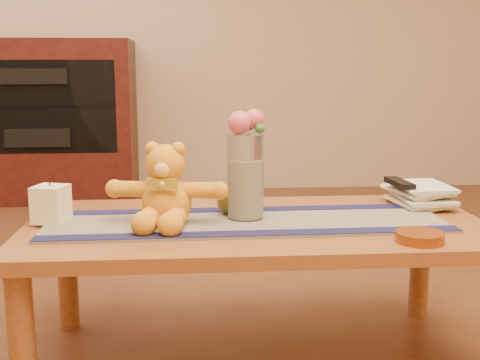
{
  "coord_description": "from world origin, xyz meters",
  "views": [
    {
      "loc": [
        -0.19,
        -1.8,
        0.92
      ],
      "look_at": [
        -0.05,
        0.0,
        0.58
      ],
      "focal_mm": 45.42,
      "sensor_mm": 36.0,
      "label": 1
    }
  ],
  "objects": [
    {
      "name": "wall_back",
      "position": [
        0.0,
        2.75,
        1.35
      ],
      "size": [
        5.5,
        0.0,
        5.5
      ],
      "primitive_type": "plane",
      "rotation": [
        1.57,
        0.0,
        0.0
      ],
      "color": "tan",
      "rests_on": "floor"
    },
    {
      "name": "pillar_candle",
      "position": [
        -0.62,
        0.01,
        0.51
      ],
      "size": [
        0.11,
        0.11,
        0.11
      ],
      "primitive_type": "cube",
      "rotation": [
        0.0,
        0.0,
        -0.26
      ],
      "color": "#FFF4BB",
      "rests_on": "persian_runner"
    },
    {
      "name": "stereo_lower",
      "position": [
        -1.2,
        2.35,
        0.46
      ],
      "size": [
        0.42,
        0.28,
        0.12
      ],
      "primitive_type": "cube",
      "color": "black",
      "rests_on": "media_cabinet"
    },
    {
      "name": "book_lower",
      "position": [
        0.5,
        0.15,
        0.48
      ],
      "size": [
        0.17,
        0.22,
        0.02
      ],
      "primitive_type": "imported",
      "rotation": [
        0.0,
        0.0,
        -0.0
      ],
      "color": "#F9EEC0",
      "rests_on": "book_bottom"
    },
    {
      "name": "glass_vase",
      "position": [
        -0.03,
        0.01,
        0.59
      ],
      "size": [
        0.11,
        0.11,
        0.26
      ],
      "primitive_type": "cylinder",
      "color": "silver",
      "rests_on": "persian_runner"
    },
    {
      "name": "teddy_bear",
      "position": [
        -0.27,
        -0.03,
        0.57
      ],
      "size": [
        0.38,
        0.33,
        0.23
      ],
      "primitive_type": null,
      "rotation": [
        0.0,
        0.0,
        -0.17
      ],
      "color": "orange",
      "rests_on": "persian_runner"
    },
    {
      "name": "runner_border_near",
      "position": [
        -0.03,
        -0.17,
        0.46
      ],
      "size": [
        1.2,
        0.08,
        0.0
      ],
      "primitive_type": "cube",
      "rotation": [
        0.0,
        0.0,
        0.01
      ],
      "color": "#171540",
      "rests_on": "persian_runner"
    },
    {
      "name": "book_bottom",
      "position": [
        0.5,
        0.16,
        0.46
      ],
      "size": [
        0.19,
        0.24,
        0.02
      ],
      "primitive_type": "imported",
      "rotation": [
        0.0,
        0.0,
        0.13
      ],
      "color": "#F9EEC0",
      "rests_on": "coffee_table_top"
    },
    {
      "name": "cabinet_cavity",
      "position": [
        -1.2,
        2.25,
        0.66
      ],
      "size": [
        1.02,
        0.03,
        0.61
      ],
      "primitive_type": "cube",
      "color": "black",
      "rests_on": "media_cabinet"
    },
    {
      "name": "bronze_ball",
      "position": [
        -0.08,
        0.07,
        0.5
      ],
      "size": [
        0.1,
        0.1,
        0.08
      ],
      "primitive_type": "sphere",
      "rotation": [
        0.0,
        0.0,
        -0.28
      ],
      "color": "#4A4318",
      "rests_on": "persian_runner"
    },
    {
      "name": "stereo_upper",
      "position": [
        -1.2,
        2.35,
        0.86
      ],
      "size": [
        0.42,
        0.28,
        0.1
      ],
      "primitive_type": "cube",
      "color": "black",
      "rests_on": "media_cabinet"
    },
    {
      "name": "table_leg_fl",
      "position": [
        -0.64,
        -0.29,
        0.21
      ],
      "size": [
        0.07,
        0.07,
        0.41
      ],
      "primitive_type": "cylinder",
      "color": "brown",
      "rests_on": "floor"
    },
    {
      "name": "runner_border_far",
      "position": [
        -0.03,
        0.12,
        0.46
      ],
      "size": [
        1.2,
        0.08,
        0.0
      ],
      "primitive_type": "cube",
      "rotation": [
        0.0,
        0.0,
        0.01
      ],
      "color": "#171540",
      "rests_on": "persian_runner"
    },
    {
      "name": "amber_dish",
      "position": [
        0.42,
        -0.26,
        0.46
      ],
      "size": [
        0.17,
        0.17,
        0.03
      ],
      "primitive_type": "cylinder",
      "rotation": [
        0.0,
        0.0,
        0.42
      ],
      "color": "#BF5914",
      "rests_on": "coffee_table_top"
    },
    {
      "name": "coffee_table_top",
      "position": [
        0.0,
        0.0,
        0.43
      ],
      "size": [
        1.4,
        0.7,
        0.04
      ],
      "primitive_type": "cube",
      "color": "brown",
      "rests_on": "floor"
    },
    {
      "name": "cabinet_shelf",
      "position": [
        -1.2,
        2.33,
        0.66
      ],
      "size": [
        1.02,
        0.2,
        0.02
      ],
      "primitive_type": "cube",
      "color": "black",
      "rests_on": "media_cabinet"
    },
    {
      "name": "table_leg_bl",
      "position": [
        -0.64,
        0.29,
        0.21
      ],
      "size": [
        0.07,
        0.07,
        0.41
      ],
      "primitive_type": "cylinder",
      "color": "brown",
      "rests_on": "floor"
    },
    {
      "name": "blue_flower_back",
      "position": [
        -0.02,
        0.05,
        0.75
      ],
      "size": [
        0.04,
        0.04,
        0.04
      ],
      "primitive_type": "sphere",
      "color": "#454697",
      "rests_on": "glass_vase"
    },
    {
      "name": "rose_right",
      "position": [
        -0.01,
        0.02,
        0.76
      ],
      "size": [
        0.06,
        0.06,
        0.06
      ],
      "primitive_type": "sphere",
      "color": "#E14F6D",
      "rests_on": "glass_vase"
    },
    {
      "name": "table_leg_br",
      "position": [
        0.64,
        0.29,
        0.21
      ],
      "size": [
        0.07,
        0.07,
        0.41
      ],
      "primitive_type": "cylinder",
      "color": "brown",
      "rests_on": "floor"
    },
    {
      "name": "media_cabinet",
      "position": [
        -1.2,
        2.48,
        0.55
      ],
      "size": [
        1.2,
        0.5,
        1.1
      ],
      "primitive_type": "cube",
      "color": "black",
      "rests_on": "floor"
    },
    {
      "name": "leaf_sprig",
      "position": [
        0.01,
        -0.01,
        0.74
      ],
      "size": [
        0.03,
        0.03,
        0.03
      ],
      "primitive_type": "sphere",
      "color": "#33662D",
      "rests_on": "glass_vase"
    },
    {
      "name": "candle_wick",
      "position": [
        -0.62,
        0.01,
        0.57
      ],
      "size": [
        0.0,
        0.0,
        0.01
      ],
      "primitive_type": "cylinder",
      "rotation": [
        0.0,
        0.0,
        -0.26
      ],
      "color": "black",
      "rests_on": "pillar_candle"
    },
    {
      "name": "potpourri_fill",
      "position": [
        -0.03,
        0.01,
        0.55
      ],
      "size": [
        0.09,
        0.09,
        0.18
      ],
      "primitive_type": "cylinder",
      "color": "beige",
      "rests_on": "glass_vase"
    },
    {
      "name": "book_upper",
      "position": [
        0.49,
        0.16,
        0.5
      ],
      "size": [
        0.2,
        0.25,
        0.02
      ],
      "primitive_type": "imported",
      "rotation": [
        0.0,
        0.0,
        0.19
      ],
      "color": "#F9EEC0",
      "rests_on": "book_lower"
    },
    {
      "name": "book_top",
      "position": [
        0.5,
        0.16,
        0.52
      ],
      "size": [
        0.17,
        0.23,
        0.02
      ],
      "primitive_type": "imported",
      "rotation": [
        0.0,
        0.0,
        0.03
      ],
      "color": "#F9EEC0",
      "rests_on": "book_upper"
    },
    {
      "name": "rose_left",
      "position": [
        -0.05,
        0.0,
        0.75
      ],
      "size": [
        0.07,
        0.07,
        0.07
      ],
      "primitive_type": "sphere",
      "color": "#E14F6D",
      "rests_on": "glass_vase"
    },
    {
      "name": "tv_remote",
      "position": [
        0.5,
        0.15,
        0.54
      ],
      "size": [
        0.06,
        0.16,
        0.02
      ],
      "primitive_type": "cube",
      "rotation": [
        0.0,
        0.0,
        0.08
      ],
      "color": "black",
      "rests_on": "book_top"
    },
    {
      "name": "blue_flower_side",
      "position": [
        -0.06,
        0.03,
        0.74
      ],
      "size": [
        0.04,
        0.04,
        0.04
      ],
      "primitive_type": "sphere",
      "color": "#454697",
      "rests_on": "glass_vase"
    },
    {
      "name": "floor",
      "position": [
        0.0,
        0.0,
        0.0
      ],
      "size": [
        5.5,
        5.5,
        0.0
      ],
      "primitive_type": "plane",
      "color": "#512A17",
      "rests_on": "ground"
    },
    {
      "name": "persian_runner",
      "position": [
        -0.03,
        -0.02,
        0.45
      ],
      "size": [
        1.2,
        0.37,
        0.01
      ],
      "primitive_type": "cube",
      "rotation": [
        0.0,
        0.0,
        0.01
      ],
      "color": "#211946",
      "rests_on": "coffee_table_top"
    }
  ]
}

